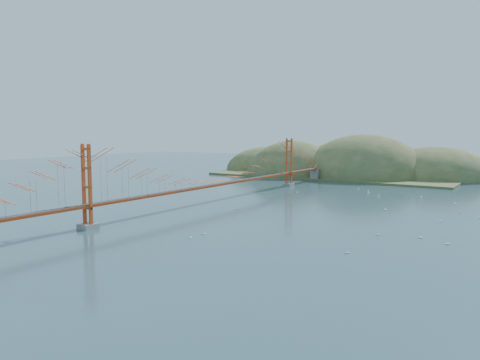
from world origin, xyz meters
The scene contains 20 objects.
ground centered at (0.00, 0.00, 0.00)m, with size 320.00×320.00×0.00m, color #335566.
bridge centered at (0.00, 0.18, 7.01)m, with size 2.20×94.40×12.00m.
far_headlands centered at (2.21, 68.52, 0.00)m, with size 84.00×58.00×25.00m.
sailboat_12 centered at (16.32, 33.37, 0.14)m, with size 0.52×0.47×0.59m.
sailboat_1 centered at (30.01, 7.55, 0.16)m, with size 0.69×0.69×0.72m.
sailboat_8 centered at (44.36, 8.50, 0.15)m, with size 0.64×0.64×0.71m.
sailboat_15 centered at (31.84, 26.18, 0.16)m, with size 0.60×0.66×0.74m.
sailboat_0 centered at (8.11, -5.55, 0.14)m, with size 0.50×0.53×0.59m.
sailboat_10 centered at (15.55, -24.03, 0.15)m, with size 0.55×0.59×0.67m.
sailboat_3 centered at (7.08, 20.29, 0.15)m, with size 0.57×0.57×0.64m.
sailboat_2 centered at (39.65, -10.73, 0.15)m, with size 0.61×0.61×0.68m.
sailboat_6 centered at (15.40, -26.67, 0.15)m, with size 0.60×0.60×0.67m.
sailboat_4 centered at (38.72, 21.48, 0.15)m, with size 0.60×0.60×0.64m.
sailboat_16 centered at (23.76, 24.50, 0.15)m, with size 0.61×0.61×0.64m.
sailboat_7 centered at (20.29, 28.45, 0.16)m, with size 0.69×0.69×0.74m.
sailboat_14 centered at (34.63, -11.99, 0.14)m, with size 0.57×0.57×0.60m.
sailboat_17 centered at (41.02, 12.01, 0.15)m, with size 0.57×0.54×0.65m.
sailboat_13 centered at (43.09, -12.46, 0.14)m, with size 0.60×0.60×0.63m.
sailboat_extra_0 centered at (39.76, 1.99, 0.14)m, with size 0.50×0.45×0.57m.
sailboat_extra_1 centered at (34.58, -22.88, 0.15)m, with size 0.62×0.62×0.65m.
Camera 1 is at (52.29, -71.54, 13.42)m, focal length 35.00 mm.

